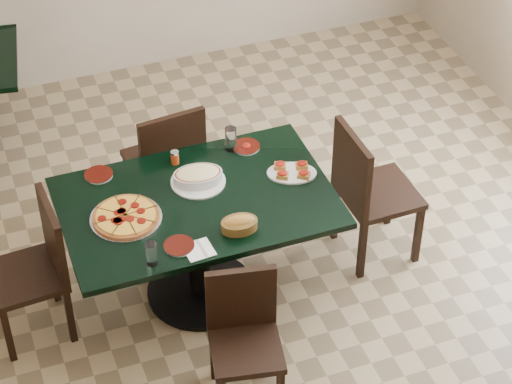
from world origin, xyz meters
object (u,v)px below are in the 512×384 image
object	(u,v)px
chair_far	(168,160)
chair_right	(367,187)
chair_left	(38,263)
main_table	(198,224)
bruschetta_platter	(292,171)
pepperoni_pizza	(126,217)
lasagna_casserole	(198,176)
chair_near	(244,331)
bread_basket	(239,224)

from	to	relation	value
chair_far	chair_right	size ratio (longest dim) A/B	0.97
chair_right	chair_left	world-z (taller)	chair_right
main_table	bruschetta_platter	xyz separation A→B (m)	(0.60, 0.03, 0.21)
chair_left	pepperoni_pizza	xyz separation A→B (m)	(0.51, -0.08, 0.26)
pepperoni_pizza	bruschetta_platter	distance (m)	1.02
chair_far	chair_left	bearing A→B (deg)	27.43
main_table	lasagna_casserole	distance (m)	0.28
pepperoni_pizza	chair_near	bearing A→B (deg)	-60.55
chair_far	bruschetta_platter	bearing A→B (deg)	124.64
bread_basket	bruschetta_platter	bearing A→B (deg)	42.34
chair_left	chair_right	bearing A→B (deg)	84.21
chair_far	bread_basket	world-z (taller)	chair_far
chair_near	pepperoni_pizza	bearing A→B (deg)	130.28
chair_near	chair_left	xyz separation A→B (m)	(-0.94, 0.84, 0.06)
bread_basket	chair_far	bearing A→B (deg)	101.84
main_table	bruschetta_platter	bearing A→B (deg)	2.83
chair_far	main_table	bearing A→B (deg)	82.15
chair_right	chair_left	size ratio (longest dim) A/B	1.07
chair_far	bread_basket	size ratio (longest dim) A/B	4.33
chair_far	chair_left	world-z (taller)	chair_far
chair_near	lasagna_casserole	xyz separation A→B (m)	(0.05, 0.93, 0.35)
chair_far	chair_near	bearing A→B (deg)	83.16
chair_far	chair_near	size ratio (longest dim) A/B	1.15
chair_near	chair_left	size ratio (longest dim) A/B	0.90
main_table	chair_right	xyz separation A→B (m)	(1.08, -0.01, -0.02)
chair_near	pepperoni_pizza	world-z (taller)	chair_near
pepperoni_pizza	bread_basket	size ratio (longest dim) A/B	1.88
pepperoni_pizza	lasagna_casserole	size ratio (longest dim) A/B	1.26
chair_near	pepperoni_pizza	size ratio (longest dim) A/B	2.00
main_table	chair_left	xyz separation A→B (m)	(-0.94, 0.06, -0.06)
chair_far	chair_left	xyz separation A→B (m)	(-0.95, -0.64, -0.02)
chair_near	chair_right	distance (m)	1.33
chair_right	main_table	bearing A→B (deg)	88.04
main_table	pepperoni_pizza	distance (m)	0.47
main_table	chair_left	bearing A→B (deg)	176.15
main_table	chair_near	size ratio (longest dim) A/B	1.93
main_table	lasagna_casserole	world-z (taller)	lasagna_casserole
chair_near	bread_basket	size ratio (longest dim) A/B	3.76
chair_near	lasagna_casserole	bearing A→B (deg)	97.89
main_table	chair_right	world-z (taller)	chair_right
main_table	lasagna_casserole	xyz separation A→B (m)	(0.06, 0.15, 0.23)
main_table	chair_near	world-z (taller)	chair_near
chair_near	bruschetta_platter	xyz separation A→B (m)	(0.59, 0.81, 0.32)
chair_right	chair_far	bearing A→B (deg)	54.95
chair_left	lasagna_casserole	size ratio (longest dim) A/B	2.80
main_table	lasagna_casserole	size ratio (longest dim) A/B	4.86
chair_left	bread_basket	xyz separation A→B (m)	(1.08, -0.38, 0.28)
chair_far	chair_right	world-z (taller)	chair_right
chair_right	chair_left	bearing A→B (deg)	86.61
chair_near	chair_right	bearing A→B (deg)	46.54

